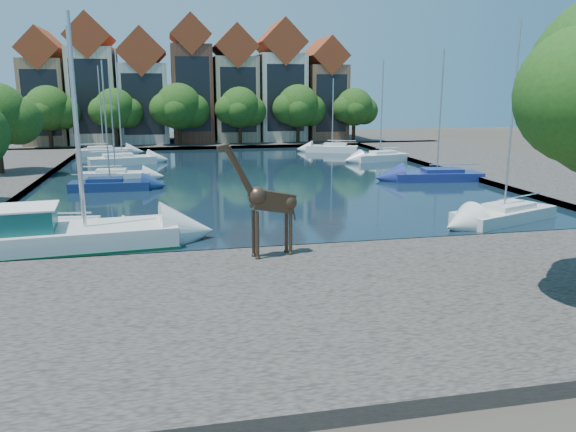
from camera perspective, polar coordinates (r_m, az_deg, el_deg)
name	(u,v)px	position (r m, az deg, el deg)	size (l,w,h in m)	color
ground	(328,253)	(27.43, 4.09, -3.72)	(160.00, 160.00, 0.00)	#38332B
water_basin	(255,177)	(50.40, -3.39, 3.97)	(38.00, 50.00, 0.08)	black
near_quay	(380,299)	(21.06, 9.35, -8.36)	(50.00, 14.00, 0.50)	#544E49
far_quay	(222,142)	(81.94, -6.74, 7.48)	(60.00, 16.00, 0.50)	#544E49
right_quay	(506,167)	(59.38, 21.30, 4.67)	(14.00, 52.00, 0.50)	#544E49
townhouse_west_end	(47,92)	(82.75, -23.28, 11.53)	(5.44, 9.18, 14.93)	#957351
townhouse_west_mid	(94,85)	(81.83, -19.12, 12.47)	(5.94, 9.18, 16.79)	beige
townhouse_west_inner	(144,92)	(81.31, -14.43, 12.14)	(6.43, 9.18, 15.15)	beige
townhouse_center	(191,84)	(81.32, -9.78, 13.07)	(5.44, 9.18, 16.93)	brown
townhouse_east_inner	(235,89)	(81.78, -5.45, 12.75)	(5.94, 9.18, 15.79)	tan
townhouse_east_mid	(280,86)	(82.77, -0.87, 13.06)	(6.43, 9.18, 16.65)	beige
townhouse_east_end	(323,93)	(84.25, 3.58, 12.36)	(5.44, 9.18, 14.43)	#8B5C43
far_tree_far_west	(49,110)	(77.19, -23.11, 9.90)	(7.28, 5.60, 7.68)	#332114
far_tree_west	(116,110)	(76.09, -17.10, 10.24)	(6.76, 5.20, 7.36)	#332114
far_tree_mid_west	(179,108)	(75.81, -10.97, 10.73)	(7.80, 6.00, 8.00)	#332114
far_tree_mid_east	(240,109)	(76.38, -4.86, 10.80)	(7.02, 5.40, 7.52)	#332114
far_tree_east	(299,108)	(77.77, 1.11, 10.96)	(7.54, 5.80, 7.84)	#332114
far_tree_far_east	(355,108)	(79.94, 6.80, 10.81)	(6.76, 5.20, 7.36)	#332114
giraffe_statue	(267,201)	(24.51, -2.13, 1.51)	(3.52, 1.20, 5.07)	#3E2C1F
motorsailer	(48,233)	(29.65, -23.20, -1.62)	(11.71, 4.42, 11.18)	silver
sailboat_left_a	(83,226)	(31.65, -20.08, -0.99)	(5.22, 2.35, 10.73)	silver
sailboat_left_b	(110,183)	(45.75, -17.62, 3.19)	(6.07, 2.30, 9.77)	navy
sailboat_left_c	(116,174)	(50.66, -17.10, 4.10)	(5.72, 2.16, 9.36)	silver
sailboat_left_d	(122,158)	(60.96, -16.48, 5.63)	(7.05, 3.88, 11.49)	silver
sailboat_left_e	(104,150)	(70.05, -18.21, 6.36)	(6.63, 3.21, 10.25)	silver
sailboat_right_a	(504,212)	(35.77, 21.09, 0.42)	(7.29, 4.74, 11.45)	silver
sailboat_right_b	(437,174)	(49.87, 14.89, 4.15)	(7.75, 3.53, 10.88)	navy
sailboat_right_c	(380,155)	(62.07, 9.34, 6.09)	(6.45, 3.41, 10.68)	silver
sailboat_right_d	(332,147)	(70.05, 4.51, 6.97)	(6.58, 4.52, 8.88)	silver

